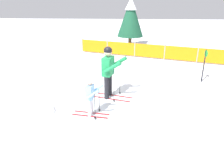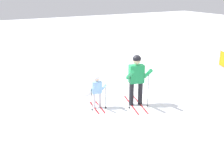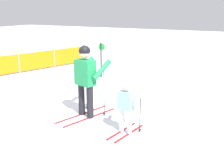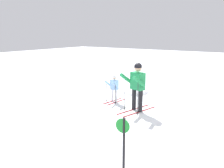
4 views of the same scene
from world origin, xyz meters
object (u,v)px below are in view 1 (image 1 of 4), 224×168
(safety_fence, at_px, (149,51))
(trail_marker, at_px, (204,62))
(skier_child, at_px, (91,94))
(conifer_far, at_px, (131,16))
(skier_adult, at_px, (109,68))

(safety_fence, bearing_deg, trail_marker, -63.38)
(skier_child, height_order, conifer_far, conifer_far)
(safety_fence, bearing_deg, skier_adult, -109.80)
(conifer_far, relative_size, trail_marker, 2.47)
(skier_child, bearing_deg, trail_marker, 44.64)
(skier_child, bearing_deg, skier_adult, 80.16)
(safety_fence, xyz_separation_m, conifer_far, (-1.07, 3.42, 1.68))
(skier_adult, bearing_deg, conifer_far, 100.00)
(skier_adult, height_order, skier_child, skier_adult)
(skier_adult, distance_m, safety_fence, 5.88)
(conifer_far, height_order, trail_marker, conifer_far)
(skier_child, height_order, trail_marker, trail_marker)
(conifer_far, xyz_separation_m, trail_marker, (2.94, -7.16, -1.27))
(skier_adult, relative_size, skier_child, 1.54)
(skier_adult, relative_size, conifer_far, 0.54)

